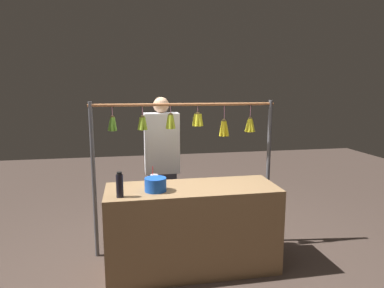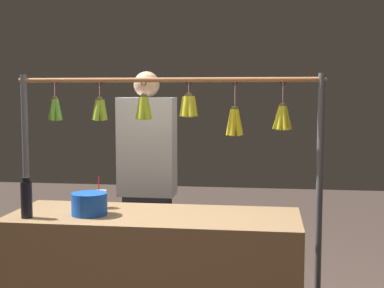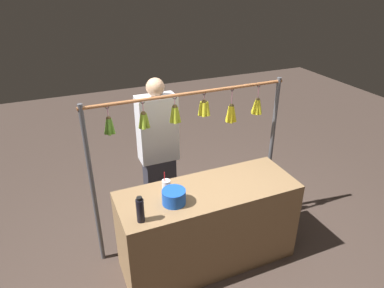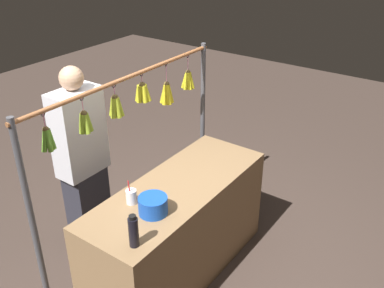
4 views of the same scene
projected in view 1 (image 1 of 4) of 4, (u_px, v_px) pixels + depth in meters
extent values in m
plane|color=#44352E|center=(192.00, 267.00, 3.53)|extent=(12.00, 12.00, 0.00)
cube|color=olive|center=(192.00, 228.00, 3.46)|extent=(1.72, 0.63, 0.87)
cylinder|color=#4C4C51|center=(268.00, 173.00, 3.99)|extent=(0.04, 0.04, 1.71)
cylinder|color=#4C4C51|center=(94.00, 182.00, 3.63)|extent=(0.04, 0.04, 1.71)
cylinder|color=#9E6038|center=(185.00, 104.00, 3.68)|extent=(2.05, 0.03, 0.03)
torus|color=black|center=(250.00, 105.00, 3.82)|extent=(0.04, 0.01, 0.04)
cylinder|color=pink|center=(250.00, 112.00, 3.83)|extent=(0.01, 0.01, 0.15)
sphere|color=brown|center=(250.00, 119.00, 3.84)|extent=(0.05, 0.05, 0.05)
cylinder|color=gold|center=(248.00, 126.00, 3.85)|extent=(0.07, 0.04, 0.16)
cylinder|color=gold|center=(250.00, 126.00, 3.83)|extent=(0.05, 0.07, 0.16)
cylinder|color=gold|center=(252.00, 126.00, 3.83)|extent=(0.05, 0.07, 0.16)
cylinder|color=gold|center=(252.00, 125.00, 3.86)|extent=(0.07, 0.04, 0.16)
cylinder|color=gold|center=(250.00, 125.00, 3.88)|extent=(0.06, 0.07, 0.16)
cylinder|color=gold|center=(248.00, 125.00, 3.88)|extent=(0.05, 0.07, 0.16)
torus|color=black|center=(224.00, 106.00, 3.76)|extent=(0.04, 0.02, 0.04)
cylinder|color=pink|center=(224.00, 114.00, 3.78)|extent=(0.01, 0.01, 0.17)
sphere|color=brown|center=(224.00, 121.00, 3.79)|extent=(0.05, 0.05, 0.05)
cylinder|color=yellow|center=(222.00, 129.00, 3.80)|extent=(0.07, 0.04, 0.18)
cylinder|color=yellow|center=(224.00, 129.00, 3.78)|extent=(0.05, 0.07, 0.18)
cylinder|color=yellow|center=(226.00, 129.00, 3.80)|extent=(0.07, 0.06, 0.18)
cylinder|color=yellow|center=(225.00, 129.00, 3.82)|extent=(0.07, 0.06, 0.18)
cylinder|color=yellow|center=(223.00, 129.00, 3.82)|extent=(0.06, 0.08, 0.18)
torus|color=black|center=(198.00, 106.00, 3.71)|extent=(0.04, 0.01, 0.04)
cylinder|color=pink|center=(198.00, 110.00, 3.71)|extent=(0.01, 0.01, 0.09)
sphere|color=brown|center=(198.00, 114.00, 3.72)|extent=(0.05, 0.05, 0.05)
cylinder|color=gold|center=(195.00, 120.00, 3.73)|extent=(0.06, 0.04, 0.14)
cylinder|color=gold|center=(197.00, 120.00, 3.70)|extent=(0.05, 0.06, 0.14)
cylinder|color=gold|center=(200.00, 120.00, 3.71)|extent=(0.06, 0.07, 0.14)
cylinder|color=gold|center=(201.00, 120.00, 3.73)|extent=(0.06, 0.04, 0.14)
cylinder|color=gold|center=(199.00, 120.00, 3.76)|extent=(0.05, 0.05, 0.14)
cylinder|color=gold|center=(196.00, 120.00, 3.75)|extent=(0.06, 0.06, 0.14)
torus|color=black|center=(171.00, 106.00, 3.65)|extent=(0.04, 0.01, 0.04)
cylinder|color=pink|center=(171.00, 111.00, 3.66)|extent=(0.01, 0.01, 0.09)
sphere|color=brown|center=(171.00, 115.00, 3.67)|extent=(0.05, 0.05, 0.05)
cylinder|color=#A2B326|center=(168.00, 122.00, 3.67)|extent=(0.07, 0.04, 0.15)
cylinder|color=#A2B326|center=(170.00, 122.00, 3.66)|extent=(0.05, 0.07, 0.16)
cylinder|color=#A2B326|center=(173.00, 122.00, 3.67)|extent=(0.06, 0.06, 0.16)
cylinder|color=#A2B326|center=(172.00, 122.00, 3.70)|extent=(0.07, 0.06, 0.16)
cylinder|color=#A2B326|center=(170.00, 122.00, 3.70)|extent=(0.05, 0.07, 0.16)
torus|color=black|center=(142.00, 107.00, 3.60)|extent=(0.04, 0.01, 0.04)
cylinder|color=pink|center=(142.00, 112.00, 3.61)|extent=(0.01, 0.01, 0.11)
sphere|color=brown|center=(142.00, 117.00, 3.62)|extent=(0.05, 0.05, 0.05)
cylinder|color=#89AB29|center=(140.00, 124.00, 3.62)|extent=(0.06, 0.04, 0.14)
cylinder|color=#89AB29|center=(142.00, 124.00, 3.60)|extent=(0.05, 0.07, 0.15)
cylinder|color=#89AB29|center=(145.00, 124.00, 3.62)|extent=(0.06, 0.05, 0.14)
cylinder|color=#89AB29|center=(144.00, 124.00, 3.64)|extent=(0.06, 0.05, 0.14)
cylinder|color=#89AB29|center=(142.00, 123.00, 3.65)|extent=(0.04, 0.06, 0.14)
torus|color=black|center=(112.00, 107.00, 3.54)|extent=(0.04, 0.02, 0.04)
cylinder|color=pink|center=(112.00, 112.00, 3.55)|extent=(0.01, 0.01, 0.11)
sphere|color=brown|center=(112.00, 117.00, 3.56)|extent=(0.04, 0.04, 0.04)
cylinder|color=#609E2D|center=(111.00, 124.00, 3.57)|extent=(0.06, 0.04, 0.15)
cylinder|color=#609E2D|center=(112.00, 124.00, 3.55)|extent=(0.04, 0.06, 0.15)
cylinder|color=#609E2D|center=(114.00, 124.00, 3.56)|extent=(0.05, 0.04, 0.15)
cylinder|color=#609E2D|center=(114.00, 124.00, 3.59)|extent=(0.05, 0.05, 0.15)
cylinder|color=#609E2D|center=(112.00, 124.00, 3.59)|extent=(0.04, 0.06, 0.15)
cylinder|color=black|center=(120.00, 186.00, 3.05)|extent=(0.07, 0.07, 0.21)
cylinder|color=black|center=(119.00, 173.00, 3.03)|extent=(0.05, 0.05, 0.02)
cylinder|color=blue|center=(156.00, 184.00, 3.24)|extent=(0.21, 0.21, 0.13)
cylinder|color=silver|center=(154.00, 180.00, 3.44)|extent=(0.08, 0.08, 0.11)
cylinder|color=red|center=(153.00, 176.00, 3.43)|extent=(0.01, 0.03, 0.19)
cube|color=#2D2D38|center=(163.00, 204.00, 4.22)|extent=(0.33, 0.22, 0.83)
cube|color=silver|center=(162.00, 143.00, 4.09)|extent=(0.41, 0.22, 0.73)
sphere|color=tan|center=(161.00, 105.00, 4.01)|extent=(0.19, 0.19, 0.19)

